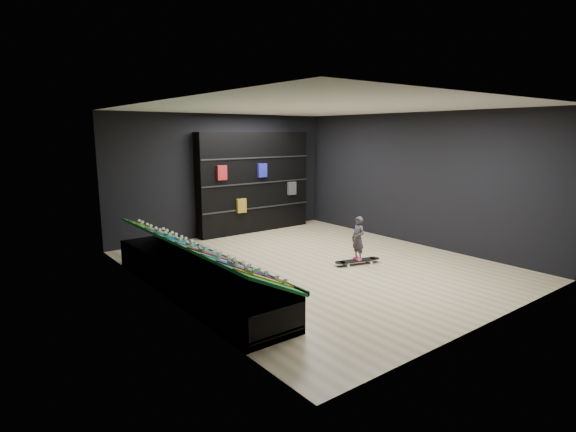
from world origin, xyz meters
TOP-DOWN VIEW (x-y plane):
  - floor at (0.00, 0.00)m, footprint 6.00×7.00m
  - ceiling at (0.00, 0.00)m, footprint 6.00×7.00m
  - wall_back at (0.00, 3.50)m, footprint 6.00×0.02m
  - wall_front at (0.00, -3.50)m, footprint 6.00×0.02m
  - wall_left at (-3.00, 0.00)m, footprint 0.02×7.00m
  - wall_right at (3.00, 0.00)m, footprint 0.02×7.00m
  - display_rack at (-2.55, 0.00)m, footprint 0.90×4.50m
  - turf_ramp at (-2.50, 0.00)m, footprint 0.92×4.50m
  - back_shelving at (0.79, 3.32)m, footprint 3.20×0.37m
  - floor_skateboard at (0.70, -0.48)m, footprint 1.00×0.46m
  - child at (0.70, -0.48)m, footprint 0.16×0.21m
  - display_board_0 at (-2.49, -1.90)m, footprint 0.93×0.22m
  - display_board_1 at (-2.49, -1.48)m, footprint 0.93×0.22m
  - display_board_2 at (-2.49, -1.06)m, footprint 0.93×0.22m
  - display_board_3 at (-2.49, -0.63)m, footprint 0.93×0.22m
  - display_board_4 at (-2.49, -0.21)m, footprint 0.93×0.22m
  - display_board_5 at (-2.49, 0.21)m, footprint 0.93×0.22m
  - display_board_6 at (-2.49, 0.63)m, footprint 0.93×0.22m
  - display_board_7 at (-2.49, 1.06)m, footprint 0.93×0.22m
  - display_board_8 at (-2.49, 1.48)m, footprint 0.93×0.22m
  - display_board_9 at (-2.49, 1.90)m, footprint 0.93×0.22m

SIDE VIEW (x-z plane):
  - floor at x=0.00m, z-range -0.01..0.01m
  - floor_skateboard at x=0.70m, z-range 0.00..0.09m
  - display_rack at x=-2.55m, z-range 0.00..0.50m
  - child at x=0.70m, z-range 0.09..0.61m
  - turf_ramp at x=-2.50m, z-range 0.48..0.94m
  - display_board_0 at x=-2.49m, z-range 0.49..0.99m
  - display_board_1 at x=-2.49m, z-range 0.49..0.99m
  - display_board_2 at x=-2.49m, z-range 0.49..0.99m
  - display_board_3 at x=-2.49m, z-range 0.49..0.99m
  - display_board_4 at x=-2.49m, z-range 0.49..0.99m
  - display_board_5 at x=-2.49m, z-range 0.49..0.99m
  - display_board_6 at x=-2.49m, z-range 0.49..0.99m
  - display_board_7 at x=-2.49m, z-range 0.49..0.99m
  - display_board_8 at x=-2.49m, z-range 0.49..0.99m
  - display_board_9 at x=-2.49m, z-range 0.49..0.99m
  - back_shelving at x=0.79m, z-range 0.00..2.56m
  - wall_back at x=0.00m, z-range 0.00..3.00m
  - wall_front at x=0.00m, z-range 0.00..3.00m
  - wall_left at x=-3.00m, z-range 0.00..3.00m
  - wall_right at x=3.00m, z-range 0.00..3.00m
  - ceiling at x=0.00m, z-range 3.00..3.00m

